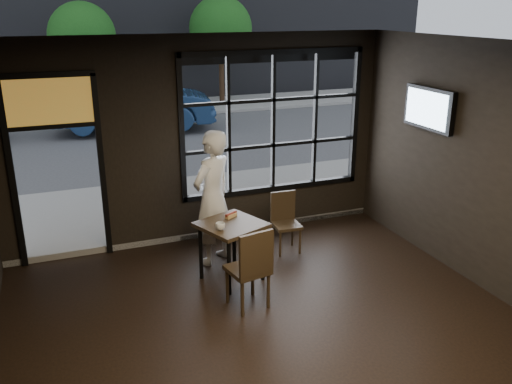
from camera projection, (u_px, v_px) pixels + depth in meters
name	position (u px, v px, depth m)	size (l,w,h in m)	color
floor	(296.00, 363.00, 5.73)	(6.00, 7.00, 0.02)	black
ceiling	(305.00, 50.00, 4.68)	(6.00, 7.00, 0.02)	black
window_frame	(273.00, 123.00, 8.63)	(3.06, 0.12, 2.28)	black
stained_transom	(49.00, 101.00, 7.32)	(1.20, 0.06, 0.70)	orange
street_asphalt	(89.00, 81.00, 26.86)	(60.00, 41.00, 0.04)	#545456
cafe_table	(232.00, 251.00, 7.34)	(0.77, 0.77, 0.83)	#2E2214
chair_near	(248.00, 267.00, 6.65)	(0.46, 0.46, 1.06)	#2E2214
chair_window	(287.00, 223.00, 8.18)	(0.39, 0.39, 0.91)	#2E2214
man	(213.00, 198.00, 7.70)	(0.72, 0.47, 1.96)	silver
hotdog	(231.00, 215.00, 7.41)	(0.20, 0.08, 0.06)	tan
cup	(220.00, 226.00, 6.98)	(0.12, 0.12, 0.10)	silver
tv	(429.00, 108.00, 7.70)	(0.12, 1.02, 0.60)	black
navy_car	(133.00, 102.00, 15.86)	(1.64, 4.69, 1.55)	navy
tree_left	(82.00, 36.00, 17.62)	(2.17, 2.17, 3.70)	#332114
tree_right	(221.00, 29.00, 19.66)	(2.29, 2.29, 3.90)	#332114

